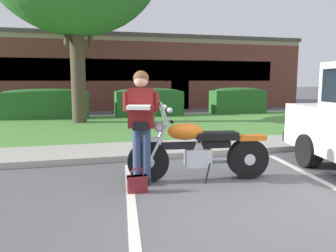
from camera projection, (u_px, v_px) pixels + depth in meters
ground_plane at (238, 205)px, 4.24m from camera, size 140.00×140.00×0.00m
curb_strip at (177, 155)px, 6.86m from camera, size 60.00×0.20×0.12m
concrete_walk at (166, 148)px, 7.68m from camera, size 60.00×1.50×0.08m
grass_lawn at (137, 126)px, 11.46m from camera, size 60.00×6.39×0.06m
stall_stripe_0 at (132, 210)px, 4.09m from camera, size 0.66×4.38×0.01m
motorcycle at (204, 149)px, 5.28m from camera, size 2.24×0.82×1.26m
rider_person at (141, 118)px, 5.00m from camera, size 0.54×0.65×1.70m
handbag at (137, 182)px, 4.72m from camera, size 0.28×0.13×0.36m
hedge_left at (46, 103)px, 13.49m from camera, size 3.32×0.90×1.24m
hedge_center_left at (149, 102)px, 14.57m from camera, size 2.89×0.90×1.24m
hedge_center_right at (238, 100)px, 15.64m from camera, size 2.51×0.90×1.24m
brick_building at (86, 73)px, 20.76m from camera, size 24.49×8.29×4.01m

